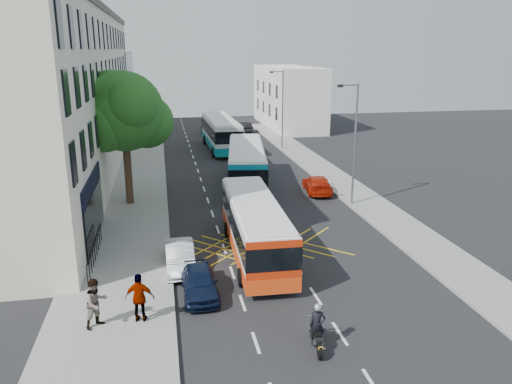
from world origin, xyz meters
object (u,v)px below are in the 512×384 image
pedestrian_far (140,298)px  bus_near (255,227)px  lamp_near (354,138)px  red_hatchback (317,184)px  lamp_far (282,106)px  pedestrian_near (96,303)px  parked_car_silver (180,257)px  parked_car_blue (199,282)px  distant_car_grey (212,128)px  street_tree (124,112)px  distant_car_dark (244,127)px  distant_car_silver (238,133)px  motorbike (317,327)px  bus_mid (246,165)px  bus_far (221,133)px

pedestrian_far → bus_near: bearing=-122.1°
lamp_near → red_hatchback: (-1.23, 3.54, -3.99)m
lamp_far → pedestrian_near: (-15.09, -33.00, -3.50)m
parked_car_silver → parked_car_blue: bearing=-76.8°
distant_car_grey → street_tree: bearing=-112.9°
bus_near → distant_car_dark: size_ratio=2.52×
distant_car_silver → pedestrian_near: (-11.64, -40.09, 0.40)m
lamp_far → parked_car_blue: lamp_far is taller
lamp_far → motorbike: lamp_far is taller
pedestrian_far → street_tree: bearing=-74.1°
motorbike → pedestrian_far: (-6.17, 2.79, 0.30)m
parked_car_blue → distant_car_dark: bearing=76.9°
distant_car_grey → distant_car_dark: size_ratio=1.15×
bus_near → motorbike: size_ratio=5.28×
pedestrian_far → bus_mid: bearing=-99.7°
pedestrian_far → lamp_far: bearing=-100.7°
lamp_far → motorbike: (-7.34, -35.70, -3.80)m
pedestrian_far → parked_car_blue: bearing=-129.2°
bus_mid → motorbike: (-1.23, -21.75, -0.87)m
street_tree → bus_near: (6.78, -10.03, -4.77)m
red_hatchback → pedestrian_far: 20.53m
lamp_near → distant_car_dark: bearing=93.5°
parked_car_silver → pedestrian_near: (-3.29, -4.93, 0.49)m
parked_car_blue → motorbike: bearing=-52.8°
lamp_near → pedestrian_near: size_ratio=4.14×
street_tree → lamp_far: bearing=49.2°
bus_far → pedestrian_near: size_ratio=6.14×
pedestrian_near → motorbike: bearing=-58.6°
distant_car_grey → pedestrian_near: size_ratio=2.43×
lamp_near → bus_mid: 9.09m
lamp_near → bus_mid: (-6.10, 6.06, -2.93)m
bus_far → parked_car_silver: bus_far is taller
bus_near → pedestrian_near: 9.31m
bus_near → parked_car_silver: bus_near is taller
pedestrian_far → motorbike: bearing=167.2°
bus_far → distant_car_dark: (4.29, 10.68, -1.08)m
lamp_far → pedestrian_near: bearing=-114.6°
lamp_near → red_hatchback: lamp_near is taller
street_tree → motorbike: bearing=-68.5°
distant_car_dark → pedestrian_near: bearing=70.2°
distant_car_silver → distant_car_dark: (1.52, 5.00, -0.04)m
red_hatchback → distant_car_grey: bearing=-73.5°
bus_far → distant_car_grey: bearing=87.4°
bus_far → distant_car_dark: bus_far is taller
motorbike → distant_car_silver: motorbike is taller
bus_near → red_hatchback: (6.70, 10.60, -0.89)m
parked_car_blue → distant_car_grey: distant_car_grey is taller
parked_car_silver → pedestrian_near: bearing=-124.3°
parked_car_blue → parked_car_silver: size_ratio=0.96×
lamp_far → distant_car_dark: size_ratio=1.95×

